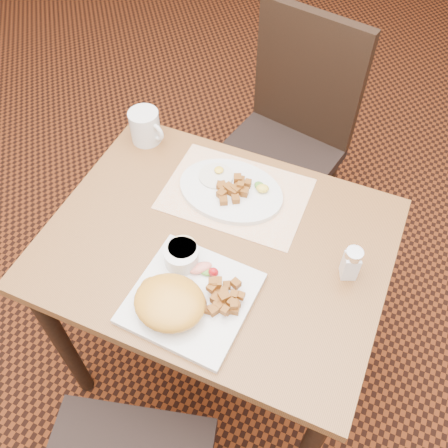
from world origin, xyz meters
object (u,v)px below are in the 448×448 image
plate_square (192,298)px  coffee_mug (145,127)px  table (217,263)px  salt_shaker (351,263)px  plate_oval (231,191)px  chair_far (287,132)px

plate_square → coffee_mug: bearing=129.3°
table → coffee_mug: (-0.36, 0.27, 0.16)m
table → salt_shaker: 0.38m
table → coffee_mug: size_ratio=7.42×
plate_square → coffee_mug: 0.59m
table → salt_shaker: bearing=6.0°
table → salt_shaker: salt_shaker is taller
table → plate_oval: 0.21m
chair_far → plate_square: 0.93m
table → plate_square: bearing=-84.9°
chair_far → plate_square: (0.04, -0.90, 0.22)m
table → plate_square: size_ratio=3.21×
salt_shaker → coffee_mug: size_ratio=0.82×
plate_square → coffee_mug: coffee_mug is taller
chair_far → coffee_mug: size_ratio=8.00×
coffee_mug → salt_shaker: bearing=-18.6°
plate_square → plate_oval: 0.36m
table → plate_square: (0.02, -0.19, 0.12)m
plate_square → salt_shaker: 0.40m
chair_far → plate_oval: size_ratio=3.19×
plate_square → salt_shaker: (0.33, 0.22, 0.04)m
salt_shaker → coffee_mug: coffee_mug is taller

